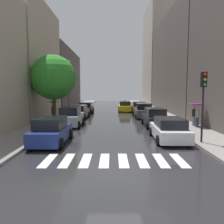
# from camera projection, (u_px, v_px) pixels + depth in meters

# --- Properties ---
(ground_plane) EXTENTS (28.00, 72.00, 0.04)m
(ground_plane) POSITION_uv_depth(u_px,v_px,m) (114.00, 113.00, 32.93)
(ground_plane) COLOR #262628
(sidewalk_left) EXTENTS (3.00, 72.00, 0.15)m
(sidewalk_left) POSITION_uv_depth(u_px,v_px,m) (70.00, 112.00, 32.96)
(sidewalk_left) COLOR gray
(sidewalk_left) RESTS_ON ground
(sidewalk_right) EXTENTS (3.00, 72.00, 0.15)m
(sidewalk_right) POSITION_uv_depth(u_px,v_px,m) (157.00, 112.00, 32.89)
(sidewalk_right) COLOR gray
(sidewalk_right) RESTS_ON ground
(crosswalk_stripes) EXTENTS (6.75, 2.20, 0.01)m
(crosswalk_stripes) POSITION_uv_depth(u_px,v_px,m) (115.00, 160.00, 10.65)
(crosswalk_stripes) COLOR silver
(crosswalk_stripes) RESTS_ON ground
(building_left_mid) EXTENTS (6.00, 12.62, 13.76)m
(building_left_mid) POSITION_uv_depth(u_px,v_px,m) (25.00, 62.00, 27.47)
(building_left_mid) COLOR #B2A38C
(building_left_mid) RESTS_ON ground
(building_left_far) EXTENTS (6.00, 20.69, 11.23)m
(building_left_far) POSITION_uv_depth(u_px,v_px,m) (59.00, 79.00, 44.90)
(building_left_far) COLOR #564C47
(building_left_far) RESTS_ON ground
(building_right_mid) EXTENTS (6.00, 20.74, 14.66)m
(building_right_mid) POSITION_uv_depth(u_px,v_px,m) (185.00, 64.00, 34.02)
(building_right_mid) COLOR #564C47
(building_right_mid) RESTS_ON ground
(building_right_far) EXTENTS (6.00, 14.00, 22.41)m
(building_right_far) POSITION_uv_depth(u_px,v_px,m) (161.00, 56.00, 51.72)
(building_right_far) COLOR #9E9384
(building_right_far) RESTS_ON ground
(parked_car_left_nearest) EXTENTS (2.06, 4.42, 1.66)m
(parked_car_left_nearest) POSITION_uv_depth(u_px,v_px,m) (53.00, 131.00, 14.04)
(parked_car_left_nearest) COLOR navy
(parked_car_left_nearest) RESTS_ON ground
(parked_car_left_second) EXTENTS (2.09, 4.17, 1.81)m
(parked_car_left_second) POSITION_uv_depth(u_px,v_px,m) (72.00, 117.00, 20.80)
(parked_car_left_second) COLOR #B2B7BF
(parked_car_left_second) RESTS_ON ground
(parked_car_left_third) EXTENTS (2.14, 4.85, 1.58)m
(parked_car_left_third) POSITION_uv_depth(u_px,v_px,m) (80.00, 112.00, 26.41)
(parked_car_left_third) COLOR brown
(parked_car_left_third) RESTS_ON ground
(parked_car_left_fourth) EXTENTS (2.07, 4.39, 1.57)m
(parked_car_left_fourth) POSITION_uv_depth(u_px,v_px,m) (87.00, 108.00, 32.44)
(parked_car_left_fourth) COLOR black
(parked_car_left_fourth) RESTS_ON ground
(parked_car_right_nearest) EXTENTS (2.25, 4.52, 1.53)m
(parked_car_right_nearest) POSITION_uv_depth(u_px,v_px,m) (170.00, 130.00, 14.81)
(parked_car_right_nearest) COLOR silver
(parked_car_right_nearest) RESTS_ON ground
(parked_car_right_second) EXTENTS (2.05, 4.39, 1.72)m
(parked_car_right_second) POSITION_uv_depth(u_px,v_px,m) (156.00, 118.00, 20.47)
(parked_car_right_second) COLOR black
(parked_car_right_second) RESTS_ON ground
(parked_car_right_third) EXTENTS (2.19, 4.69, 1.76)m
(parked_car_right_third) POSITION_uv_depth(u_px,v_px,m) (144.00, 111.00, 27.05)
(parked_car_right_third) COLOR #474C51
(parked_car_right_third) RESTS_ON ground
(parked_car_right_fourth) EXTENTS (2.17, 4.69, 1.64)m
(parked_car_right_fourth) POSITION_uv_depth(u_px,v_px,m) (139.00, 107.00, 32.99)
(parked_car_right_fourth) COLOR brown
(parked_car_right_fourth) RESTS_ON ground
(taxi_midroad) EXTENTS (2.16, 4.44, 1.81)m
(taxi_midroad) POSITION_uv_depth(u_px,v_px,m) (126.00, 107.00, 34.83)
(taxi_midroad) COLOR yellow
(taxi_midroad) RESTS_ON ground
(pedestrian_foreground) EXTENTS (1.06, 1.06, 2.04)m
(pedestrian_foreground) POSITION_uv_depth(u_px,v_px,m) (54.00, 107.00, 22.89)
(pedestrian_foreground) COLOR navy
(pedestrian_foreground) RESTS_ON sidewalk_left
(pedestrian_near_tree) EXTENTS (1.09, 1.09, 2.06)m
(pedestrian_near_tree) POSITION_uv_depth(u_px,v_px,m) (199.00, 110.00, 19.13)
(pedestrian_near_tree) COLOR navy
(pedestrian_near_tree) RESTS_ON sidewalk_right
(pedestrian_by_kerb) EXTENTS (1.01, 1.01, 2.00)m
(pedestrian_by_kerb) POSITION_uv_depth(u_px,v_px,m) (195.00, 110.00, 20.00)
(pedestrian_by_kerb) COLOR gray
(pedestrian_by_kerb) RESTS_ON sidewalk_right
(street_tree_left) EXTENTS (4.43, 4.43, 6.68)m
(street_tree_left) POSITION_uv_depth(u_px,v_px,m) (55.00, 77.00, 22.04)
(street_tree_left) COLOR #513823
(street_tree_left) RESTS_ON sidewalk_left
(traffic_light_right_corner) EXTENTS (0.30, 0.42, 4.30)m
(traffic_light_right_corner) POSITION_uv_depth(u_px,v_px,m) (205.00, 91.00, 13.38)
(traffic_light_right_corner) COLOR black
(traffic_light_right_corner) RESTS_ON sidewalk_right
(lamp_post_left) EXTENTS (0.60, 0.28, 6.86)m
(lamp_post_left) POSITION_uv_depth(u_px,v_px,m) (70.00, 84.00, 27.92)
(lamp_post_left) COLOR #595B60
(lamp_post_left) RESTS_ON sidewalk_left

